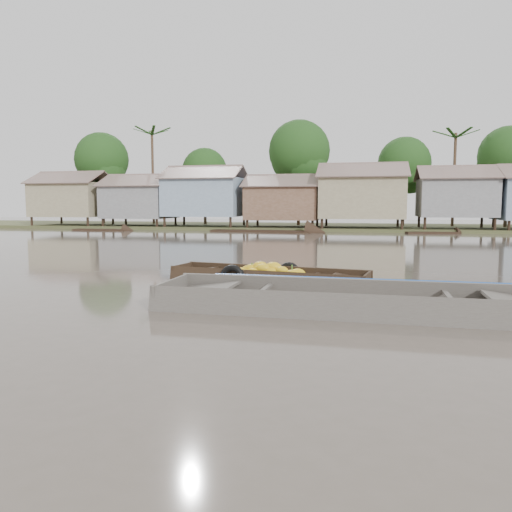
# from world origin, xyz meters

# --- Properties ---
(ground) EXTENTS (120.00, 120.00, 0.00)m
(ground) POSITION_xyz_m (0.00, 0.00, 0.00)
(ground) COLOR brown
(ground) RESTS_ON ground
(riverbank) EXTENTS (120.00, 12.47, 10.22)m
(riverbank) POSITION_xyz_m (3.03, 31.86, 3.07)
(riverbank) COLOR #384723
(riverbank) RESTS_ON ground
(banana_boat) EXTENTS (5.66, 2.21, 0.78)m
(banana_boat) POSITION_xyz_m (0.01, 2.19, 0.15)
(banana_boat) COLOR black
(banana_boat) RESTS_ON ground
(viewer_boat) EXTENTS (8.00, 2.25, 0.64)m
(viewer_boat) POSITION_xyz_m (2.48, -1.10, 0.07)
(viewer_boat) COLOR #48423D
(viewer_boat) RESTS_ON ground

